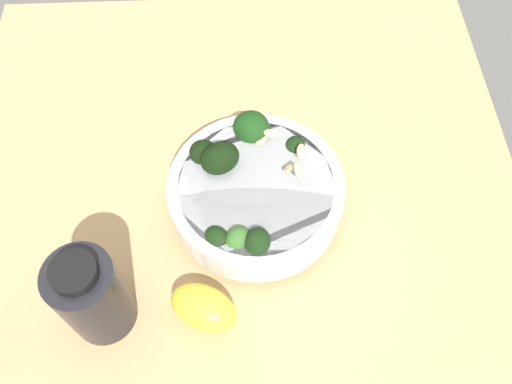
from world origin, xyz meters
TOP-DOWN VIEW (x-y plane):
  - ground_plane at (0.00, 0.00)cm, footprint 71.19×71.19cm
  - bowl_of_broccoli at (-2.37, -1.97)cm, footprint 20.60×20.28cm
  - lemon_wedge at (-15.45, 3.93)cm, footprint 7.63×8.82cm
  - bottle_short at (-15.14, 14.74)cm, footprint 6.84×6.84cm

SIDE VIEW (x-z plane):
  - ground_plane at x=0.00cm, z-range -4.81..0.00cm
  - lemon_wedge at x=-15.45cm, z-range 0.00..4.00cm
  - bowl_of_broccoli at x=-2.37cm, z-range -1.04..8.73cm
  - bottle_short at x=-15.14cm, z-range -0.35..12.49cm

